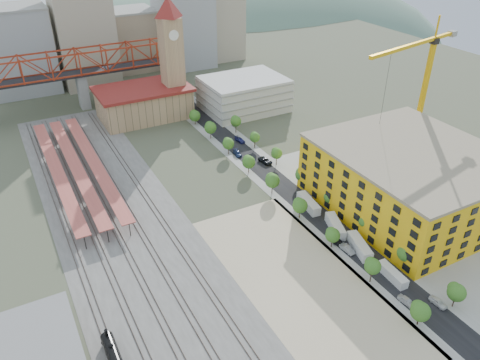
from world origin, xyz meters
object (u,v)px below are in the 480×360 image
site_trailer_c (335,226)px  clock_tower (171,47)px  site_trailer_a (392,274)px  site_trailer_d (308,204)px  tower_crane (422,76)px  car_0 (407,301)px  construction_building (410,179)px  site_trailer_b (359,246)px

site_trailer_c → clock_tower: bearing=114.0°
clock_tower → site_trailer_c: clock_tower is taller
clock_tower → site_trailer_a: size_ratio=5.82×
clock_tower → site_trailer_d: size_ratio=5.01×
tower_crane → site_trailer_d: 58.25m
car_0 → construction_building: bearing=37.7°
tower_crane → construction_building: bearing=-135.8°
site_trailer_a → site_trailer_c: size_ratio=0.87×
construction_building → site_trailer_a: size_ratio=5.66×
site_trailer_a → car_0: site_trailer_a is taller
clock_tower → construction_building: bearing=-71.2°
construction_building → car_0: size_ratio=11.30×
construction_building → tower_crane: bearing=44.2°
tower_crane → car_0: tower_crane is taller
construction_building → site_trailer_b: bearing=-159.7°
construction_building → site_trailer_d: construction_building is taller
construction_building → site_trailer_b: (-26.00, -9.60, -7.99)m
site_trailer_b → site_trailer_d: 22.83m
site_trailer_d → site_trailer_c: bearing=-82.7°
site_trailer_d → car_0: site_trailer_d is taller
tower_crane → site_trailer_a: bearing=-138.1°
construction_building → tower_crane: tower_crane is taller
construction_building → site_trailer_d: size_ratio=4.88×
site_trailer_d → car_0: size_ratio=2.32×
construction_building → site_trailer_b: size_ratio=4.88×
clock_tower → site_trailer_c: size_ratio=5.04×
clock_tower → car_0: (5.00, -129.39, -27.93)m
site_trailer_b → car_0: site_trailer_b is taller
tower_crane → site_trailer_d: size_ratio=4.69×
construction_building → tower_crane: 39.03m
site_trailer_b → clock_tower: bearing=109.7°
clock_tower → tower_crane: size_ratio=1.07×
construction_building → site_trailer_d: 30.25m
construction_building → site_trailer_a: bearing=-140.3°
construction_building → car_0: construction_building is taller
car_0 → site_trailer_b: bearing=73.7°
clock_tower → site_trailer_a: 124.87m
site_trailer_b → site_trailer_c: (0.00, 10.08, -0.01)m
tower_crane → clock_tower: bearing=126.9°
site_trailer_b → site_trailer_d: (0.00, 22.83, -0.00)m
clock_tower → site_trailer_b: 113.22m
site_trailer_c → car_0: size_ratio=2.30×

